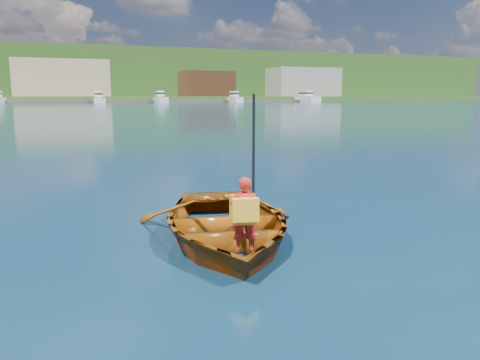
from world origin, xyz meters
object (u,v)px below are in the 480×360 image
(child_paddler, at_px, (244,213))
(rowboat, at_px, (224,224))
(marina_yachts, at_px, (86,99))
(dock, at_px, (75,102))

(child_paddler, bearing_deg, rowboat, 89.05)
(marina_yachts, bearing_deg, child_paddler, -90.58)
(rowboat, height_order, child_paddler, child_paddler)
(rowboat, relative_size, child_paddler, 2.07)
(child_paddler, xyz_separation_m, marina_yachts, (1.46, 144.20, 0.76))
(rowboat, xyz_separation_m, child_paddler, (-0.02, -0.91, 0.38))
(child_paddler, relative_size, marina_yachts, 0.01)
(dock, distance_m, marina_yachts, 5.64)
(child_paddler, height_order, dock, child_paddler)
(rowboat, relative_size, dock, 0.03)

